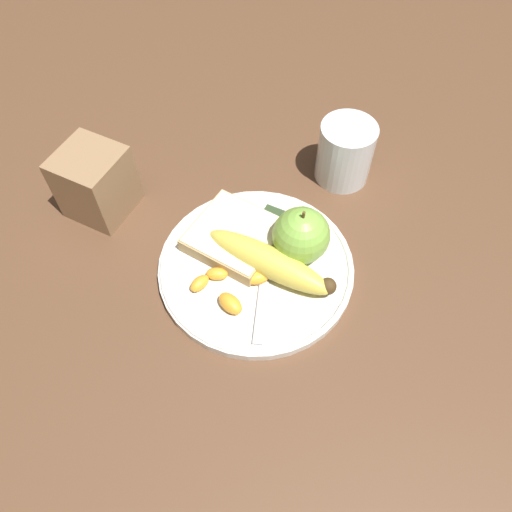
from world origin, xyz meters
name	(u,v)px	position (x,y,z in m)	size (l,w,h in m)	color
ground_plane	(256,270)	(0.00, 0.00, 0.00)	(3.00, 3.00, 0.00)	brown
plate	(256,267)	(0.00, 0.00, 0.01)	(0.25, 0.25, 0.01)	silver
juice_glass	(345,154)	(0.04, 0.20, 0.04)	(0.08, 0.08, 0.09)	silver
apple	(301,235)	(0.04, 0.04, 0.05)	(0.07, 0.07, 0.08)	#84BC47
banana	(271,260)	(0.02, 0.00, 0.03)	(0.18, 0.05, 0.04)	#E0CC4C
bread_slice	(235,236)	(-0.04, 0.02, 0.02)	(0.12, 0.11, 0.02)	tan
fork	(266,267)	(0.01, 0.00, 0.01)	(0.08, 0.17, 0.00)	#B2B2B7
jam_packet	(277,226)	(0.00, 0.06, 0.02)	(0.05, 0.04, 0.02)	white
orange_segment_0	(257,277)	(0.01, -0.02, 0.02)	(0.03, 0.03, 0.02)	#F9A32D
orange_segment_1	(227,254)	(-0.04, -0.01, 0.02)	(0.03, 0.03, 0.02)	#F9A32D
orange_segment_2	(225,262)	(-0.03, -0.02, 0.02)	(0.03, 0.03, 0.02)	#F9A32D
orange_segment_3	(217,274)	(-0.03, -0.04, 0.02)	(0.03, 0.03, 0.02)	#F9A32D
orange_segment_4	(232,304)	(0.00, -0.07, 0.02)	(0.04, 0.03, 0.02)	#F9A32D
orange_segment_5	(200,283)	(-0.05, -0.06, 0.02)	(0.02, 0.03, 0.02)	#F9A32D
condiment_caddy	(95,184)	(-0.24, 0.00, 0.05)	(0.08, 0.08, 0.10)	#93704C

